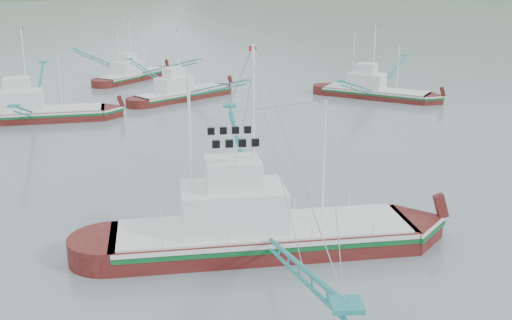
{
  "coord_description": "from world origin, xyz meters",
  "views": [
    {
      "loc": [
        -1.97,
        -32.66,
        14.97
      ],
      "look_at": [
        0.0,
        6.0,
        3.2
      ],
      "focal_mm": 45.0,
      "sensor_mm": 36.0,
      "label": 1
    }
  ],
  "objects_px": {
    "bg_boat_far": "(182,83)",
    "bg_boat_right": "(376,82)",
    "main_boat": "(259,219)",
    "bg_boat_extra": "(133,66)",
    "bg_boat_left": "(32,104)"
  },
  "relations": [
    {
      "from": "bg_boat_right",
      "to": "bg_boat_left",
      "type": "distance_m",
      "value": 38.23
    },
    {
      "from": "bg_boat_extra",
      "to": "bg_boat_left",
      "type": "bearing_deg",
      "value": -163.64
    },
    {
      "from": "bg_boat_left",
      "to": "bg_boat_extra",
      "type": "height_order",
      "value": "bg_boat_left"
    },
    {
      "from": "main_boat",
      "to": "bg_boat_extra",
      "type": "bearing_deg",
      "value": 97.92
    },
    {
      "from": "bg_boat_far",
      "to": "bg_boat_extra",
      "type": "bearing_deg",
      "value": 77.65
    },
    {
      "from": "bg_boat_far",
      "to": "bg_boat_extra",
      "type": "height_order",
      "value": "same"
    },
    {
      "from": "main_boat",
      "to": "bg_boat_extra",
      "type": "height_order",
      "value": "main_boat"
    },
    {
      "from": "main_boat",
      "to": "bg_boat_extra",
      "type": "relative_size",
      "value": 1.58
    },
    {
      "from": "bg_boat_left",
      "to": "bg_boat_extra",
      "type": "bearing_deg",
      "value": 64.11
    },
    {
      "from": "main_boat",
      "to": "bg_boat_extra",
      "type": "xyz_separation_m",
      "value": [
        -14.05,
        55.36,
        0.01
      ]
    },
    {
      "from": "bg_boat_far",
      "to": "bg_boat_right",
      "type": "distance_m",
      "value": 22.6
    },
    {
      "from": "main_boat",
      "to": "bg_boat_right",
      "type": "relative_size",
      "value": 1.44
    },
    {
      "from": "bg_boat_far",
      "to": "bg_boat_right",
      "type": "height_order",
      "value": "bg_boat_right"
    },
    {
      "from": "bg_boat_far",
      "to": "bg_boat_left",
      "type": "xyz_separation_m",
      "value": [
        -14.38,
        -10.13,
        -0.21
      ]
    },
    {
      "from": "bg_boat_left",
      "to": "bg_boat_right",
      "type": "bearing_deg",
      "value": 5.18
    }
  ]
}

